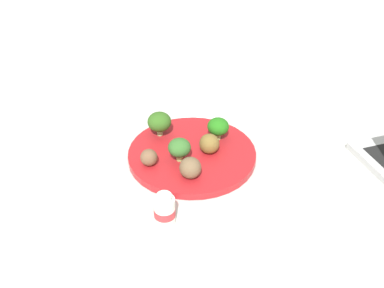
{
  "coord_description": "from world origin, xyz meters",
  "views": [
    {
      "loc": [
        -0.79,
        -0.03,
        0.6
      ],
      "look_at": [
        0.0,
        0.0,
        0.04
      ],
      "focal_mm": 42.24,
      "sensor_mm": 36.0,
      "label": 1
    }
  ],
  "objects_px": {
    "meatball_near_rim": "(190,168)",
    "broccoli_floret_far_rim": "(179,148)",
    "meatball_center": "(209,143)",
    "fork": "(193,98)",
    "yogurt_bottle": "(165,210)",
    "napkin": "(200,101)",
    "knife": "(207,98)",
    "plate": "(192,154)",
    "broccoli_floret_front_right": "(218,127)",
    "meatball_mid_left": "(149,157)",
    "broccoli_floret_near_rim": "(159,122)"
  },
  "relations": [
    {
      "from": "meatball_near_rim",
      "to": "broccoli_floret_far_rim",
      "type": "bearing_deg",
      "value": 24.12
    },
    {
      "from": "meatball_center",
      "to": "fork",
      "type": "height_order",
      "value": "meatball_center"
    },
    {
      "from": "meatball_near_rim",
      "to": "yogurt_bottle",
      "type": "xyz_separation_m",
      "value": [
        -0.11,
        0.04,
        -0.01
      ]
    },
    {
      "from": "meatball_center",
      "to": "napkin",
      "type": "height_order",
      "value": "meatball_center"
    },
    {
      "from": "knife",
      "to": "meatball_center",
      "type": "bearing_deg",
      "value": -178.23
    },
    {
      "from": "plate",
      "to": "broccoli_floret_front_right",
      "type": "height_order",
      "value": "broccoli_floret_front_right"
    },
    {
      "from": "meatball_center",
      "to": "yogurt_bottle",
      "type": "height_order",
      "value": "yogurt_bottle"
    },
    {
      "from": "broccoli_floret_front_right",
      "to": "meatball_center",
      "type": "distance_m",
      "value": 0.05
    },
    {
      "from": "meatball_mid_left",
      "to": "fork",
      "type": "height_order",
      "value": "meatball_mid_left"
    },
    {
      "from": "broccoli_floret_near_rim",
      "to": "meatball_mid_left",
      "type": "height_order",
      "value": "broccoli_floret_near_rim"
    },
    {
      "from": "broccoli_floret_far_rim",
      "to": "meatball_mid_left",
      "type": "xyz_separation_m",
      "value": [
        -0.02,
        0.06,
        -0.01
      ]
    },
    {
      "from": "broccoli_floret_near_rim",
      "to": "knife",
      "type": "distance_m",
      "value": 0.22
    },
    {
      "from": "broccoli_floret_near_rim",
      "to": "meatball_near_rim",
      "type": "relative_size",
      "value": 1.28
    },
    {
      "from": "meatball_mid_left",
      "to": "meatball_near_rim",
      "type": "distance_m",
      "value": 0.09
    },
    {
      "from": "broccoli_floret_near_rim",
      "to": "yogurt_bottle",
      "type": "relative_size",
      "value": 0.87
    },
    {
      "from": "meatball_mid_left",
      "to": "meatball_near_rim",
      "type": "relative_size",
      "value": 0.81
    },
    {
      "from": "meatball_mid_left",
      "to": "yogurt_bottle",
      "type": "height_order",
      "value": "yogurt_bottle"
    },
    {
      "from": "broccoli_floret_front_right",
      "to": "napkin",
      "type": "height_order",
      "value": "broccoli_floret_front_right"
    },
    {
      "from": "broccoli_floret_far_rim",
      "to": "meatball_near_rim",
      "type": "relative_size",
      "value": 1.16
    },
    {
      "from": "meatball_mid_left",
      "to": "meatball_near_rim",
      "type": "xyz_separation_m",
      "value": [
        -0.04,
        -0.09,
        0.0
      ]
    },
    {
      "from": "meatball_mid_left",
      "to": "yogurt_bottle",
      "type": "distance_m",
      "value": 0.16
    },
    {
      "from": "meatball_near_rim",
      "to": "fork",
      "type": "height_order",
      "value": "meatball_near_rim"
    },
    {
      "from": "broccoli_floret_front_right",
      "to": "napkin",
      "type": "xyz_separation_m",
      "value": [
        0.19,
        0.04,
        -0.05
      ]
    },
    {
      "from": "broccoli_floret_front_right",
      "to": "fork",
      "type": "height_order",
      "value": "broccoli_floret_front_right"
    },
    {
      "from": "meatball_center",
      "to": "napkin",
      "type": "bearing_deg",
      "value": 5.92
    },
    {
      "from": "plate",
      "to": "yogurt_bottle",
      "type": "xyz_separation_m",
      "value": [
        -0.2,
        0.04,
        0.02
      ]
    },
    {
      "from": "broccoli_floret_far_rim",
      "to": "broccoli_floret_front_right",
      "type": "bearing_deg",
      "value": -44.92
    },
    {
      "from": "broccoli_floret_front_right",
      "to": "broccoli_floret_far_rim",
      "type": "distance_m",
      "value": 0.12
    },
    {
      "from": "broccoli_floret_near_rim",
      "to": "napkin",
      "type": "bearing_deg",
      "value": -26.41
    },
    {
      "from": "plate",
      "to": "fork",
      "type": "relative_size",
      "value": 2.31
    },
    {
      "from": "meatball_mid_left",
      "to": "napkin",
      "type": "relative_size",
      "value": 0.21
    },
    {
      "from": "yogurt_bottle",
      "to": "meatball_near_rim",
      "type": "bearing_deg",
      "value": -19.87
    },
    {
      "from": "napkin",
      "to": "meatball_center",
      "type": "bearing_deg",
      "value": -174.08
    },
    {
      "from": "broccoli_floret_front_right",
      "to": "fork",
      "type": "distance_m",
      "value": 0.21
    },
    {
      "from": "broccoli_floret_near_rim",
      "to": "meatball_center",
      "type": "xyz_separation_m",
      "value": [
        -0.06,
        -0.11,
        -0.01
      ]
    },
    {
      "from": "plate",
      "to": "broccoli_floret_far_rim",
      "type": "distance_m",
      "value": 0.06
    },
    {
      "from": "broccoli_floret_front_right",
      "to": "knife",
      "type": "relative_size",
      "value": 0.36
    },
    {
      "from": "plate",
      "to": "broccoli_floret_front_right",
      "type": "xyz_separation_m",
      "value": [
        0.05,
        -0.06,
        0.04
      ]
    },
    {
      "from": "meatball_center",
      "to": "knife",
      "type": "bearing_deg",
      "value": 1.77
    },
    {
      "from": "broccoli_floret_front_right",
      "to": "meatball_mid_left",
      "type": "bearing_deg",
      "value": 124.53
    },
    {
      "from": "yogurt_bottle",
      "to": "knife",
      "type": "bearing_deg",
      "value": -9.08
    },
    {
      "from": "meatball_center",
      "to": "knife",
      "type": "height_order",
      "value": "meatball_center"
    },
    {
      "from": "meatball_mid_left",
      "to": "fork",
      "type": "distance_m",
      "value": 0.31
    },
    {
      "from": "meatball_mid_left",
      "to": "meatball_near_rim",
      "type": "bearing_deg",
      "value": -112.74
    },
    {
      "from": "broccoli_floret_far_rim",
      "to": "knife",
      "type": "height_order",
      "value": "broccoli_floret_far_rim"
    },
    {
      "from": "broccoli_floret_front_right",
      "to": "yogurt_bottle",
      "type": "xyz_separation_m",
      "value": [
        -0.25,
        0.1,
        -0.02
      ]
    },
    {
      "from": "napkin",
      "to": "fork",
      "type": "xyz_separation_m",
      "value": [
        0.01,
        0.02,
        0.0
      ]
    },
    {
      "from": "napkin",
      "to": "yogurt_bottle",
      "type": "bearing_deg",
      "value": 172.91
    },
    {
      "from": "broccoli_floret_near_rim",
      "to": "fork",
      "type": "xyz_separation_m",
      "value": [
        0.19,
        -0.07,
        -0.04
      ]
    },
    {
      "from": "broccoli_floret_far_rim",
      "to": "meatball_mid_left",
      "type": "distance_m",
      "value": 0.07
    }
  ]
}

